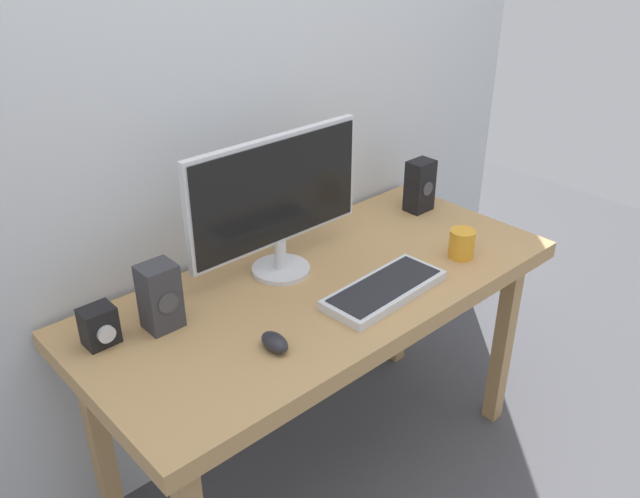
% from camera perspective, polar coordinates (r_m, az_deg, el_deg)
% --- Properties ---
extents(ground_plane, '(6.00, 6.00, 0.00)m').
position_cam_1_polar(ground_plane, '(2.48, 0.29, -18.28)').
color(ground_plane, '#4C4C51').
extents(wall_back, '(2.69, 0.04, 3.00)m').
position_cam_1_polar(wall_back, '(2.02, -7.36, 19.55)').
color(wall_back, silver).
rests_on(wall_back, ground_plane).
extents(desk, '(1.51, 0.68, 0.77)m').
position_cam_1_polar(desk, '(2.03, 0.34, -4.77)').
color(desk, tan).
rests_on(desk, ground_plane).
extents(monitor, '(0.61, 0.18, 0.43)m').
position_cam_1_polar(monitor, '(1.95, -3.75, 4.35)').
color(monitor, silver).
rests_on(monitor, desk).
extents(keyboard_primary, '(0.40, 0.18, 0.03)m').
position_cam_1_polar(keyboard_primary, '(1.94, 5.60, -3.51)').
color(keyboard_primary, silver).
rests_on(keyboard_primary, desk).
extents(mouse, '(0.06, 0.10, 0.04)m').
position_cam_1_polar(mouse, '(1.71, -3.93, -8.03)').
color(mouse, '#232328').
rests_on(mouse, desk).
extents(speaker_right, '(0.10, 0.08, 0.19)m').
position_cam_1_polar(speaker_right, '(2.44, 8.62, 5.42)').
color(speaker_right, black).
rests_on(speaker_right, desk).
extents(speaker_left, '(0.09, 0.09, 0.19)m').
position_cam_1_polar(speaker_left, '(1.80, -13.66, -4.02)').
color(speaker_left, '#333338').
rests_on(speaker_left, desk).
extents(audio_controller, '(0.09, 0.08, 0.11)m').
position_cam_1_polar(audio_controller, '(1.80, -18.52, -6.34)').
color(audio_controller, black).
rests_on(audio_controller, desk).
extents(coffee_mug, '(0.08, 0.08, 0.09)m').
position_cam_1_polar(coffee_mug, '(2.16, 12.14, 0.46)').
color(coffee_mug, orange).
rests_on(coffee_mug, desk).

